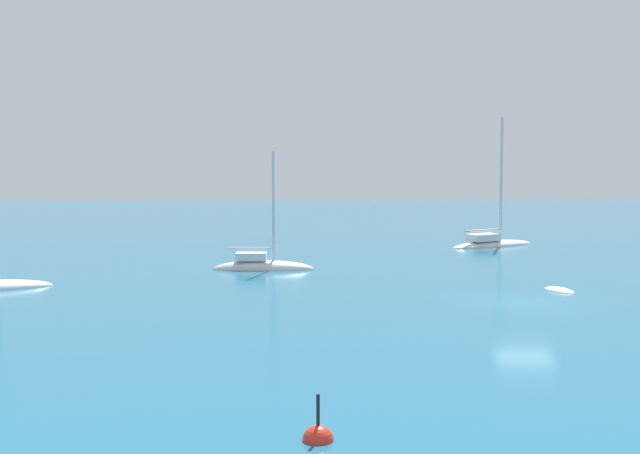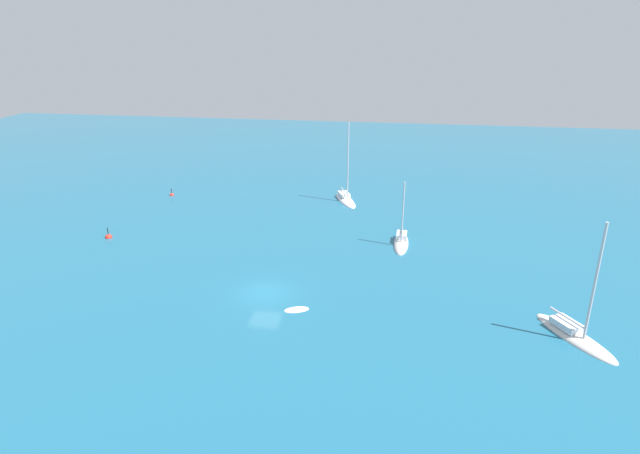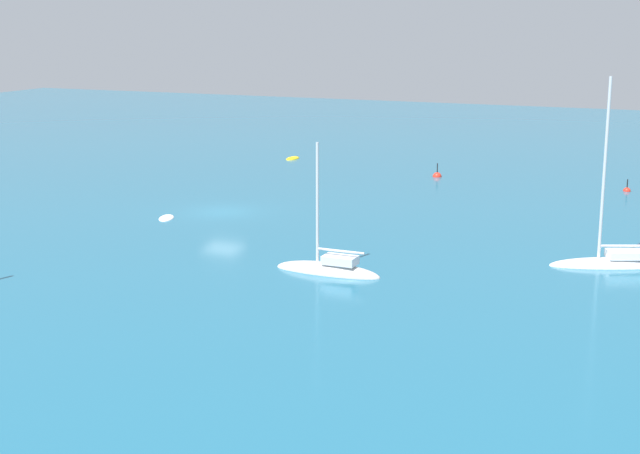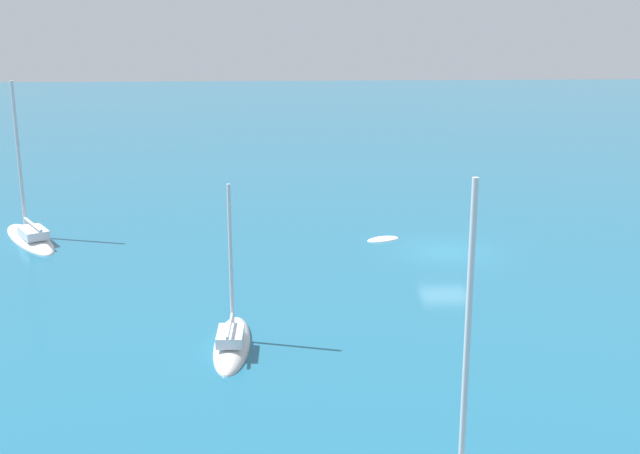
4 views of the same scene
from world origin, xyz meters
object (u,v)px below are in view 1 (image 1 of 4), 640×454
at_px(rib, 559,291).
at_px(ketch, 263,267).
at_px(yacht_1, 492,243).
at_px(mooring_buoy, 318,440).

height_order(rib, ketch, ketch).
relative_size(ketch, yacht_1, 0.76).
relative_size(yacht_1, mooring_buoy, 6.43).
bearing_deg(ketch, yacht_1, 39.90).
distance_m(rib, yacht_1, 19.77).
relative_size(rib, ketch, 0.30).
xyz_separation_m(rib, ketch, (7.65, 14.32, 0.11)).
xyz_separation_m(yacht_1, mooring_buoy, (-41.44, 12.14, -0.20)).
distance_m(rib, mooring_buoy, 24.50).
xyz_separation_m(ketch, yacht_1, (12.10, -15.05, 0.10)).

